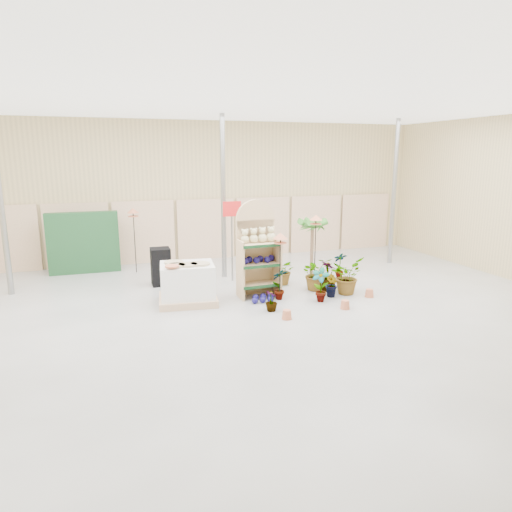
{
  "coord_description": "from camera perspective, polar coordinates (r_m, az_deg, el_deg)",
  "views": [
    {
      "loc": [
        -3.07,
        -8.81,
        3.4
      ],
      "look_at": [
        0.3,
        1.5,
        1.0
      ],
      "focal_mm": 32.0,
      "sensor_mm": 36.0,
      "label": 1
    }
  ],
  "objects": [
    {
      "name": "pallet_stack",
      "position": [
        10.78,
        -8.56,
        -3.43
      ],
      "size": [
        1.45,
        1.25,
        0.99
      ],
      "rotation": [
        0.0,
        0.0,
        -0.11
      ],
      "color": "tan",
      "rests_on": "ground"
    },
    {
      "name": "potted_plant_9",
      "position": [
        11.28,
        9.45,
        -3.57
      ],
      "size": [
        0.32,
        0.38,
        0.63
      ],
      "primitive_type": "imported",
      "rotation": [
        0.0,
        0.0,
        4.59
      ],
      "color": "#347726",
      "rests_on": "ground"
    },
    {
      "name": "palm",
      "position": [
        13.23,
        7.08,
        3.99
      ],
      "size": [
        0.7,
        0.7,
        1.73
      ],
      "color": "brown",
      "rests_on": "ground"
    },
    {
      "name": "room",
      "position": [
        10.27,
        -0.57,
        5.84
      ],
      "size": [
        15.2,
        12.1,
        4.7
      ],
      "color": "gray",
      "rests_on": "ground"
    },
    {
      "name": "gazing_balls_shelf",
      "position": [
        11.07,
        0.3,
        -0.44
      ],
      "size": [
        0.87,
        0.3,
        0.16
      ],
      "color": "#140F59",
      "rests_on": "display_shelf"
    },
    {
      "name": "trellis_stock",
      "position": [
        14.26,
        -20.74,
        1.56
      ],
      "size": [
        2.0,
        0.3,
        1.8
      ],
      "primitive_type": "cube",
      "color": "#1A4524",
      "rests_on": "ground"
    },
    {
      "name": "potted_plant_6",
      "position": [
        12.23,
        3.45,
        -1.81
      ],
      "size": [
        0.69,
        0.77,
        0.78
      ],
      "primitive_type": "imported",
      "rotation": [
        0.0,
        0.0,
        4.84
      ],
      "color": "#347726",
      "rests_on": "ground"
    },
    {
      "name": "charcoal_planters",
      "position": [
        12.42,
        -11.81,
        -1.3
      ],
      "size": [
        0.5,
        0.5,
        1.0
      ],
      "color": "black",
      "rests_on": "ground"
    },
    {
      "name": "potted_plant_0",
      "position": [
        10.97,
        2.98,
        -3.49
      ],
      "size": [
        0.47,
        0.38,
        0.77
      ],
      "primitive_type": "imported",
      "rotation": [
        0.0,
        0.0,
        3.42
      ],
      "color": "#347726",
      "rests_on": "ground"
    },
    {
      "name": "potted_plant_11",
      "position": [
        12.62,
        0.54,
        -1.66
      ],
      "size": [
        0.37,
        0.37,
        0.64
      ],
      "primitive_type": "imported",
      "rotation": [
        0.0,
        0.0,
        1.52
      ],
      "color": "#347726",
      "rests_on": "ground"
    },
    {
      "name": "bird_table_front",
      "position": [
        10.64,
        3.06,
        2.26
      ],
      "size": [
        0.34,
        0.34,
        1.64
      ],
      "color": "black",
      "rests_on": "ground"
    },
    {
      "name": "bird_table_right",
      "position": [
        12.05,
        7.5,
        4.49
      ],
      "size": [
        0.34,
        0.34,
        1.88
      ],
      "color": "black",
      "rests_on": "ground"
    },
    {
      "name": "display_shelf",
      "position": [
        11.16,
        0.08,
        0.47
      ],
      "size": [
        1.01,
        0.66,
        2.36
      ],
      "rotation": [
        0.0,
        0.0,
        0.04
      ],
      "color": "tan",
      "rests_on": "ground"
    },
    {
      "name": "potted_plant_8",
      "position": [
        10.89,
        8.05,
        -3.59
      ],
      "size": [
        0.51,
        0.51,
        0.82
      ],
      "primitive_type": "imported",
      "rotation": [
        0.0,
        0.0,
        5.49
      ],
      "color": "#347726",
      "rests_on": "ground"
    },
    {
      "name": "potted_plant_3",
      "position": [
        11.81,
        9.0,
        -2.45
      ],
      "size": [
        0.55,
        0.55,
        0.78
      ],
      "primitive_type": "imported",
      "rotation": [
        0.0,
        0.0,
        1.88
      ],
      "color": "#347726",
      "rests_on": "ground"
    },
    {
      "name": "potted_plant_4",
      "position": [
        13.03,
        10.43,
        -1.15
      ],
      "size": [
        0.41,
        0.29,
        0.76
      ],
      "primitive_type": "imported",
      "rotation": [
        0.0,
        0.0,
        3.09
      ],
      "color": "#347726",
      "rests_on": "ground"
    },
    {
      "name": "bird_table_back",
      "position": [
        13.7,
        -15.11,
        5.23
      ],
      "size": [
        0.34,
        0.34,
        1.91
      ],
      "color": "black",
      "rests_on": "ground"
    },
    {
      "name": "gazing_balls_floor",
      "position": [
        10.9,
        0.87,
        -5.3
      ],
      "size": [
        0.63,
        0.39,
        0.15
      ],
      "color": "#140F59",
      "rests_on": "ground"
    },
    {
      "name": "potted_plant_2",
      "position": [
        11.81,
        7.55,
        -2.17
      ],
      "size": [
        0.81,
        0.71,
        0.87
      ],
      "primitive_type": "imported",
      "rotation": [
        0.0,
        0.0,
        6.25
      ],
      "color": "#347726",
      "rests_on": "ground"
    },
    {
      "name": "offer_sign",
      "position": [
        12.35,
        -3.02,
        3.93
      ],
      "size": [
        0.5,
        0.08,
        2.2
      ],
      "color": "gray",
      "rests_on": "ground"
    },
    {
      "name": "potted_plant_10",
      "position": [
        11.63,
        11.24,
        -2.44
      ],
      "size": [
        1.08,
        1.07,
        0.91
      ],
      "primitive_type": "imported",
      "rotation": [
        0.0,
        0.0,
        0.67
      ],
      "color": "#347726",
      "rests_on": "ground"
    },
    {
      "name": "teddy_bears",
      "position": [
        10.99,
        0.41,
        2.48
      ],
      "size": [
        0.87,
        0.23,
        0.37
      ],
      "color": "beige",
      "rests_on": "display_shelf"
    },
    {
      "name": "potted_plant_7",
      "position": [
        10.19,
        1.94,
        -5.64
      ],
      "size": [
        0.36,
        0.36,
        0.47
      ],
      "primitive_type": "imported",
      "rotation": [
        0.0,
        0.0,
        2.04
      ],
      "color": "#347726",
      "rests_on": "ground"
    }
  ]
}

